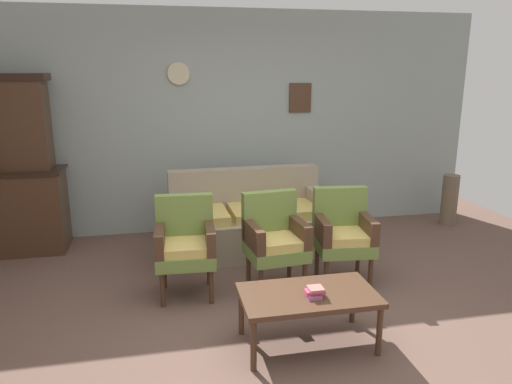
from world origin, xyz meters
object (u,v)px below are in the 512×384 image
at_px(armchair_near_cabinet, 274,237).
at_px(armchair_near_couch_end, 343,231).
at_px(armchair_by_doorway, 185,242).
at_px(coffee_table, 308,298).
at_px(floor_vase_by_wall, 449,200).
at_px(side_cabinet, 13,212).
at_px(book_stack_on_table, 315,292).
at_px(floral_couch, 250,222).

relative_size(armchair_near_cabinet, armchair_near_couch_end, 1.00).
relative_size(armchair_by_doorway, coffee_table, 0.90).
bearing_deg(floor_vase_by_wall, armchair_near_cabinet, -153.10).
height_order(side_cabinet, armchair_by_doorway, side_cabinet).
bearing_deg(armchair_near_cabinet, armchair_near_couch_end, 1.56).
distance_m(armchair_near_couch_end, coffee_table, 1.22).
height_order(side_cabinet, book_stack_on_table, side_cabinet).
height_order(armchair_by_doorway, book_stack_on_table, armchair_by_doorway).
bearing_deg(book_stack_on_table, coffee_table, 108.42).
bearing_deg(coffee_table, floor_vase_by_wall, 41.28).
relative_size(armchair_near_couch_end, coffee_table, 0.90).
distance_m(coffee_table, floor_vase_by_wall, 3.60).
bearing_deg(armchair_by_doorway, side_cabinet, 141.63).
relative_size(armchair_by_doorway, armchair_near_couch_end, 1.00).
height_order(coffee_table, floor_vase_by_wall, floor_vase_by_wall).
height_order(armchair_near_cabinet, floor_vase_by_wall, armchair_near_cabinet).
xyz_separation_m(armchair_near_cabinet, book_stack_on_table, (0.04, -1.07, -0.04)).
bearing_deg(side_cabinet, armchair_by_doorway, -38.37).
bearing_deg(armchair_near_couch_end, coffee_table, -123.33).
bearing_deg(coffee_table, book_stack_on_table, -71.58).
bearing_deg(armchair_near_cabinet, side_cabinet, 150.67).
relative_size(armchair_by_doorway, book_stack_on_table, 6.46).
relative_size(armchair_near_cabinet, book_stack_on_table, 6.46).
xyz_separation_m(armchair_near_cabinet, coffee_table, (0.01, -1.00, -0.12)).
height_order(side_cabinet, armchair_near_cabinet, side_cabinet).
distance_m(armchair_near_couch_end, book_stack_on_table, 1.26).
bearing_deg(coffee_table, armchair_by_doorway, 128.64).
bearing_deg(armchair_near_cabinet, floor_vase_by_wall, 26.90).
height_order(armchair_near_cabinet, armchair_near_couch_end, same).
bearing_deg(armchair_by_doorway, armchair_near_cabinet, -2.90).
bearing_deg(floral_couch, armchair_by_doorway, -129.42).
height_order(floral_couch, armchair_by_doorway, same).
relative_size(coffee_table, book_stack_on_table, 7.18).
relative_size(side_cabinet, armchair_by_doorway, 1.28).
height_order(armchair_near_couch_end, floor_vase_by_wall, armchair_near_couch_end).
distance_m(floral_couch, book_stack_on_table, 2.06).
bearing_deg(armchair_near_couch_end, floral_couch, 126.83).
distance_m(side_cabinet, floral_couch, 2.64).
bearing_deg(armchair_near_cabinet, armchair_by_doorway, 177.10).
relative_size(side_cabinet, book_stack_on_table, 8.29).
xyz_separation_m(armchair_by_doorway, floor_vase_by_wall, (3.53, 1.34, -0.17)).
bearing_deg(book_stack_on_table, armchair_by_doorway, 127.57).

